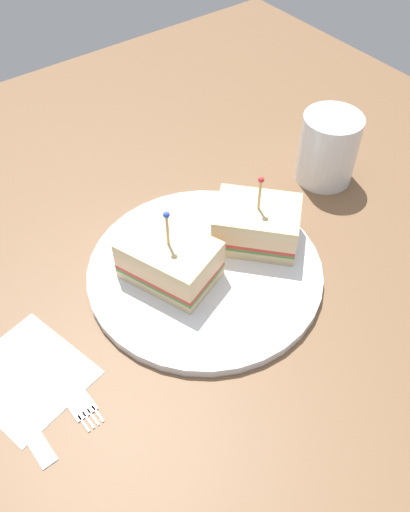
{
  "coord_description": "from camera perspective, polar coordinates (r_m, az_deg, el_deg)",
  "views": [
    {
      "loc": [
        -23.86,
        -31.88,
        47.04
      ],
      "look_at": [
        0.0,
        0.0,
        3.1
      ],
      "focal_mm": 37.67,
      "sensor_mm": 36.0,
      "label": 1
    }
  ],
  "objects": [
    {
      "name": "sandwich_half_back",
      "position": [
        0.62,
        5.35,
        3.51
      ],
      "size": [
        11.61,
        11.77,
        9.5
      ],
      "color": "beige",
      "rests_on": "plate"
    },
    {
      "name": "fork",
      "position": [
        0.55,
        -14.08,
        -13.72
      ],
      "size": [
        2.38,
        12.05,
        0.35
      ],
      "color": "silver",
      "rests_on": "ground_plane"
    },
    {
      "name": "knife",
      "position": [
        0.55,
        -18.88,
        -15.97
      ],
      "size": [
        1.79,
        12.58,
        0.35
      ],
      "color": "silver",
      "rests_on": "ground_plane"
    },
    {
      "name": "plate",
      "position": [
        0.61,
        0.0,
        -1.6
      ],
      "size": [
        26.67,
        26.67,
        1.1
      ],
      "primitive_type": "cylinder",
      "color": "white",
      "rests_on": "ground_plane"
    },
    {
      "name": "ground_plane",
      "position": [
        0.62,
        0.0,
        -2.53
      ],
      "size": [
        108.7,
        108.7,
        2.0
      ],
      "primitive_type": "cube",
      "color": "brown"
    },
    {
      "name": "napkin",
      "position": [
        0.57,
        -18.2,
        -12.21
      ],
      "size": [
        12.61,
        13.42,
        0.15
      ],
      "primitive_type": "cube",
      "rotation": [
        0.0,
        0.0,
        4.96
      ],
      "color": "white",
      "rests_on": "ground_plane"
    },
    {
      "name": "drink_glass",
      "position": [
        0.73,
        12.87,
        10.79
      ],
      "size": [
        7.65,
        7.65,
        9.38
      ],
      "color": "beige",
      "rests_on": "ground_plane"
    },
    {
      "name": "sandwich_half_front",
      "position": [
        0.58,
        -3.77,
        -0.42
      ],
      "size": [
        9.94,
        11.68,
        9.6
      ],
      "color": "beige",
      "rests_on": "plate"
    }
  ]
}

